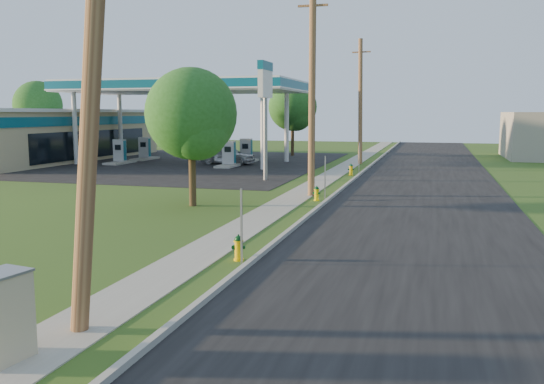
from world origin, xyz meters
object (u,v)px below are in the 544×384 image
object	(u,v)px
price_pylon	(265,87)
hydrant_near	(239,248)
tree_verge	(193,117)
utility_cabinet	(1,317)
utility_pole_near	(92,61)
hydrant_far	(351,170)
fuel_pump_ne	(229,157)
fuel_pump_sw	(145,151)
tree_back	(38,107)
hydrant_mid	(317,193)
utility_pole_far	(360,101)
fuel_pump_nw	(120,155)
car_silver	(227,155)
fuel_pump_se	(246,153)
tree_lot	(293,109)
utility_pole_mid	(312,91)

from	to	relation	value
price_pylon	hydrant_near	xyz separation A→B (m)	(4.54, -17.95, -5.08)
tree_verge	utility_cabinet	xyz separation A→B (m)	(3.25, -15.09, -3.01)
utility_pole_near	hydrant_far	world-z (taller)	utility_pole_near
fuel_pump_ne	fuel_pump_sw	size ratio (longest dim) A/B	1.00
hydrant_near	tree_back	bearing A→B (deg)	133.58
fuel_pump_sw	hydrant_near	distance (m)	34.81
hydrant_mid	hydrant_far	size ratio (longest dim) A/B	0.90
hydrant_near	utility_pole_far	bearing A→B (deg)	91.21
fuel_pump_nw	car_silver	bearing A→B (deg)	12.82
utility_pole_far	fuel_pump_se	bearing A→B (deg)	-173.59
utility_pole_far	hydrant_far	size ratio (longest dim) A/B	12.54
fuel_pump_se	car_silver	xyz separation A→B (m)	(-0.84, -2.14, 0.02)
utility_cabinet	hydrant_mid	bearing A→B (deg)	85.42
utility_pole_far	fuel_pump_sw	size ratio (longest dim) A/B	2.97
hydrant_mid	hydrant_far	world-z (taller)	hydrant_far
car_silver	tree_back	bearing A→B (deg)	79.72
fuel_pump_ne	car_silver	xyz separation A→B (m)	(-0.84, 1.86, 0.02)
fuel_pump_sw	tree_lot	xyz separation A→B (m)	(10.95, 7.92, 3.60)
tree_lot	utility_pole_far	bearing A→B (deg)	-44.87
utility_pole_far	hydrant_mid	size ratio (longest dim) A/B	13.97
fuel_pump_sw	tree_verge	bearing A→B (deg)	-57.22
tree_lot	tree_back	size ratio (longest dim) A/B	0.96
utility_pole_near	utility_pole_far	distance (m)	36.00
hydrant_near	car_silver	size ratio (longest dim) A/B	0.17
fuel_pump_sw	hydrant_mid	distance (m)	26.10
fuel_pump_ne	fuel_pump_se	xyz separation A→B (m)	(0.00, 4.00, 0.00)
fuel_pump_nw	fuel_pump_sw	bearing A→B (deg)	90.00
hydrant_near	utility_pole_mid	bearing A→B (deg)	92.96
fuel_pump_ne	hydrant_near	bearing A→B (deg)	-69.45
fuel_pump_nw	hydrant_near	world-z (taller)	fuel_pump_nw
hydrant_near	fuel_pump_ne	bearing A→B (deg)	110.55
fuel_pump_sw	hydrant_near	xyz separation A→B (m)	(18.54, -29.45, -0.37)
tree_back	hydrant_near	world-z (taller)	tree_back
price_pylon	hydrant_far	distance (m)	7.88
utility_cabinet	car_silver	world-z (taller)	car_silver
fuel_pump_nw	tree_verge	size ratio (longest dim) A/B	0.55
price_pylon	fuel_pump_se	bearing A→B (deg)	113.50
hydrant_near	car_silver	distance (m)	29.22
hydrant_mid	hydrant_far	xyz separation A→B (m)	(-0.01, 11.04, 0.04)
fuel_pump_se	hydrant_near	size ratio (longest dim) A/B	4.48
tree_lot	price_pylon	bearing A→B (deg)	-81.08
fuel_pump_ne	hydrant_near	distance (m)	27.18
fuel_pump_ne	car_silver	size ratio (longest dim) A/B	0.74
tree_verge	hydrant_far	bearing A→B (deg)	71.43
utility_cabinet	hydrant_near	bearing A→B (deg)	77.69
utility_pole_near	car_silver	size ratio (longest dim) A/B	2.19
fuel_pump_nw	price_pylon	distance (m)	16.57
fuel_pump_ne	tree_verge	size ratio (longest dim) A/B	0.55
hydrant_mid	fuel_pump_nw	bearing A→B (deg)	141.94
utility_pole_mid	tree_back	size ratio (longest dim) A/B	1.40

